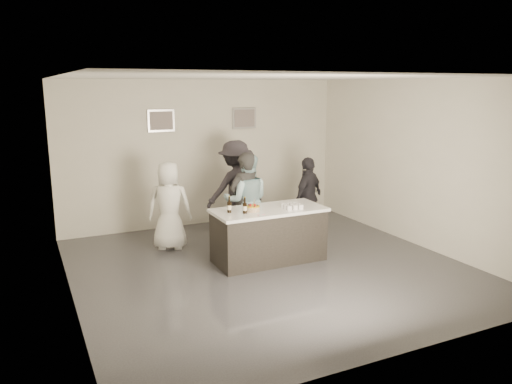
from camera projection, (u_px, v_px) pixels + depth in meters
floor at (269, 267)px, 8.07m from camera, size 6.00×6.00×0.00m
ceiling at (270, 77)px, 7.44m from camera, size 6.00×6.00×0.00m
wall_back at (204, 153)px, 10.40m from camera, size 6.00×0.04×3.00m
wall_front at (403, 223)px, 5.11m from camera, size 6.00×0.04×3.00m
wall_left at (65, 194)px, 6.49m from camera, size 0.04×6.00×3.00m
wall_right at (417, 163)px, 9.02m from camera, size 0.04×6.00×3.00m
picture_left at (161, 121)px, 9.85m from camera, size 0.54×0.04×0.44m
picture_right at (244, 118)px, 10.61m from camera, size 0.54×0.04×0.44m
bar_counter at (269, 235)px, 8.28m from camera, size 1.86×0.86×0.90m
cake at (253, 209)px, 8.02m from camera, size 0.23×0.23×0.08m
beer_bottle_a at (229, 205)px, 7.91m from camera, size 0.07×0.07×0.26m
beer_bottle_b at (245, 205)px, 7.85m from camera, size 0.07×0.07×0.26m
tumbler_cluster at (292, 206)px, 8.20m from camera, size 0.30×0.30×0.08m
candles at (260, 215)px, 7.78m from camera, size 0.24×0.08×0.01m
person_main_black at (245, 201)px, 8.85m from camera, size 0.71×0.55×1.74m
person_main_blue at (247, 201)px, 8.94m from camera, size 1.00×0.90×1.71m
person_guest_left at (169, 205)px, 8.85m from camera, size 0.91×0.78×1.59m
person_guest_right at (308, 197)px, 9.63m from camera, size 0.97×0.78×1.55m
person_guest_back at (236, 188)px, 9.64m from camera, size 1.28×0.83×1.86m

